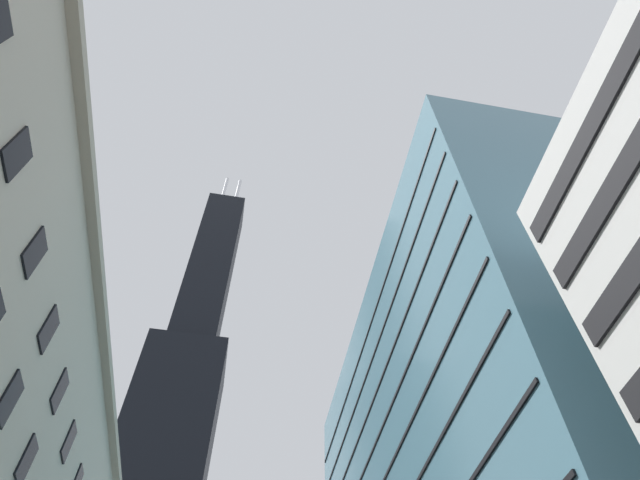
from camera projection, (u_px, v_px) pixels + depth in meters
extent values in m
cube|color=#B2A893|center=(107.00, 374.00, 38.93)|extent=(0.70, 61.14, 0.60)
cube|color=black|center=(10.00, 399.00, 23.56)|extent=(0.14, 1.40, 2.20)
cube|color=black|center=(26.00, 460.00, 26.49)|extent=(0.14, 1.40, 2.20)
cube|color=black|center=(17.00, 154.00, 21.05)|extent=(0.14, 1.40, 2.20)
cube|color=black|center=(35.00, 252.00, 23.98)|extent=(0.14, 1.40, 2.20)
cube|color=black|center=(48.00, 329.00, 26.92)|extent=(0.14, 1.40, 2.20)
cube|color=black|center=(59.00, 391.00, 29.86)|extent=(0.14, 1.40, 2.20)
cube|color=black|center=(69.00, 442.00, 32.80)|extent=(0.14, 1.40, 2.20)
cube|color=black|center=(163.00, 459.00, 112.80)|extent=(19.00, 19.00, 54.53)
cube|color=black|center=(211.00, 272.00, 162.01)|extent=(12.21, 12.21, 68.16)
cylinder|color=silver|center=(224.00, 193.00, 197.49)|extent=(1.20, 1.20, 20.94)
cylinder|color=silver|center=(237.00, 195.00, 198.00)|extent=(1.20, 1.20, 20.94)
cube|color=black|center=(630.00, 160.00, 18.06)|extent=(0.16, 10.91, 1.10)
cube|color=black|center=(594.00, 122.00, 20.47)|extent=(0.16, 10.91, 1.10)
cube|color=black|center=(376.00, 442.00, 45.35)|extent=(0.12, 47.19, 0.24)
cube|color=black|center=(372.00, 403.00, 48.56)|extent=(0.12, 47.19, 0.24)
cube|color=black|center=(369.00, 368.00, 51.77)|extent=(0.12, 47.19, 0.24)
cube|color=black|center=(366.00, 337.00, 54.97)|extent=(0.12, 47.19, 0.24)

